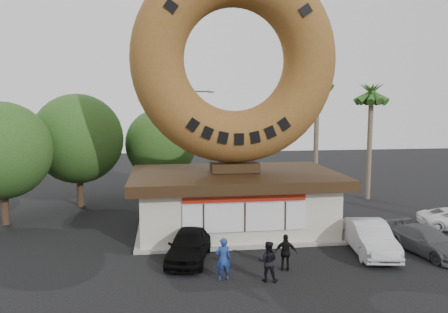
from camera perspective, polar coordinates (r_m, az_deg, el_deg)
ground at (r=19.02m, az=4.39°, el=-14.71°), size 90.00×90.00×0.00m
donut_shop at (r=24.13m, az=1.38°, el=-5.59°), size 11.20×7.20×3.80m
giant_donut at (r=23.67m, az=1.43°, el=12.52°), size 11.01×2.81×11.01m
tree_west at (r=30.87m, az=-18.53°, el=2.21°), size 6.00×6.00×7.65m
tree_mid at (r=32.39m, az=-8.22°, el=1.61°), size 5.20×5.20×6.63m
tree_far at (r=27.94m, az=-27.07°, el=0.69°), size 5.60×5.60×7.14m
palm_near at (r=33.27m, az=12.12°, el=9.24°), size 2.60×2.60×9.75m
palm_far at (r=33.25m, az=18.70°, el=7.42°), size 2.60×2.60×8.75m
street_lamp at (r=33.41m, az=-4.55°, el=2.61°), size 2.11×0.20×8.00m
person_left at (r=17.84m, az=-0.12°, el=-13.23°), size 0.66×0.46×1.73m
person_center at (r=17.82m, az=5.76°, el=-13.45°), size 0.93×0.82×1.62m
person_right at (r=18.94m, az=8.07°, el=-12.32°), size 0.99×0.61×1.57m
car_black at (r=20.01m, az=-4.62°, el=-11.46°), size 2.58×4.41×1.41m
car_silver at (r=21.94m, az=18.49°, el=-10.01°), size 2.24×4.73×1.50m
car_grey at (r=22.89m, az=25.00°, el=-9.96°), size 2.50×4.45×1.22m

